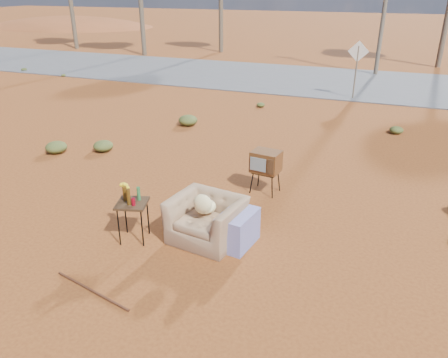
% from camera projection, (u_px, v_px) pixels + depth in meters
% --- Properties ---
extents(ground, '(140.00, 140.00, 0.00)m').
position_uv_depth(ground, '(183.00, 250.00, 7.37)').
color(ground, brown).
rests_on(ground, ground).
extents(highway, '(140.00, 7.00, 0.04)m').
position_uv_depth(highway, '(326.00, 81.00, 20.13)').
color(highway, '#565659').
rests_on(highway, ground).
extents(dirt_mound, '(26.00, 18.00, 2.00)m').
position_uv_depth(dirt_mound, '(70.00, 26.00, 46.20)').
color(dirt_mound, '#954824').
rests_on(dirt_mound, ground).
extents(armchair, '(1.51, 0.93, 1.04)m').
position_uv_depth(armchair, '(212.00, 216.00, 7.49)').
color(armchair, '#926F4F').
rests_on(armchair, ground).
extents(tv_unit, '(0.64, 0.54, 0.93)m').
position_uv_depth(tv_unit, '(266.00, 162.00, 9.16)').
color(tv_unit, black).
rests_on(tv_unit, ground).
extents(side_table, '(0.63, 0.63, 1.02)m').
position_uv_depth(side_table, '(130.00, 200.00, 7.43)').
color(side_table, '#392614').
rests_on(side_table, ground).
extents(rusty_bar, '(1.48, 0.39, 0.04)m').
position_uv_depth(rusty_bar, '(92.00, 291.00, 6.38)').
color(rusty_bar, '#522616').
rests_on(rusty_bar, ground).
extents(road_sign, '(0.78, 0.06, 2.19)m').
position_uv_depth(road_sign, '(357.00, 60.00, 16.47)').
color(road_sign, brown).
rests_on(road_sign, ground).
extents(scrub_patch, '(17.49, 8.07, 0.33)m').
position_uv_depth(scrub_patch, '(229.00, 151.00, 11.34)').
color(scrub_patch, '#4F5826').
rests_on(scrub_patch, ground).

